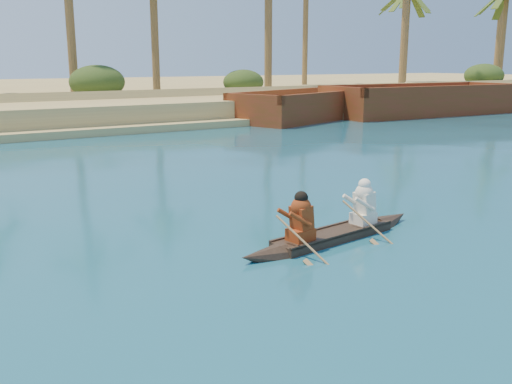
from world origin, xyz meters
TOP-DOWN VIEW (x-y plane):
  - sandy_embankment at (0.00, 46.89)m, footprint 150.00×51.00m
  - shrub_cluster at (0.00, 31.50)m, footprint 100.00×6.00m
  - canoe at (-8.00, 4.23)m, footprint 4.59×1.15m
  - barge_mid at (6.96, 23.81)m, footprint 12.62×7.62m
  - barge_right at (14.69, 22.00)m, footprint 13.90×5.44m

SIDE VIEW (x-z plane):
  - canoe at x=-8.00m, z-range -0.39..0.87m
  - sandy_embankment at x=0.00m, z-range -0.22..1.28m
  - barge_mid at x=6.96m, z-range -0.30..1.70m
  - barge_right at x=14.69m, z-range -0.34..1.93m
  - shrub_cluster at x=0.00m, z-range 0.00..2.40m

